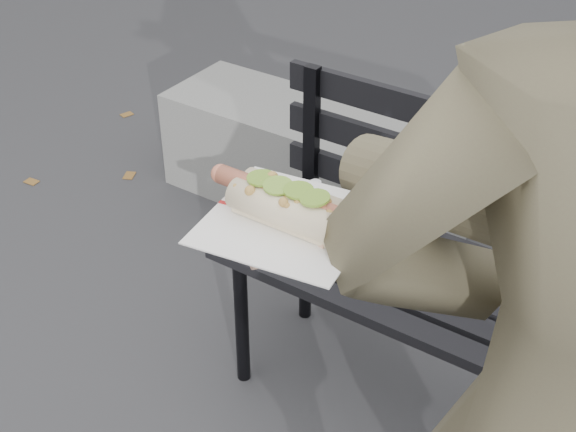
# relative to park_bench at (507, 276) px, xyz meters

# --- Properties ---
(park_bench) EXTENTS (1.50, 0.44, 0.88)m
(park_bench) POSITION_rel_park_bench_xyz_m (0.00, 0.00, 0.00)
(park_bench) COLOR black
(park_bench) RESTS_ON ground
(concrete_block) EXTENTS (1.20, 0.40, 0.40)m
(concrete_block) POSITION_rel_park_bench_xyz_m (-0.98, 0.67, -0.32)
(concrete_block) COLOR slate
(concrete_block) RESTS_ON ground
(held_hotdog) EXTENTS (0.62, 0.31, 0.20)m
(held_hotdog) POSITION_rel_park_bench_xyz_m (0.16, -0.87, 0.74)
(held_hotdog) COLOR brown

